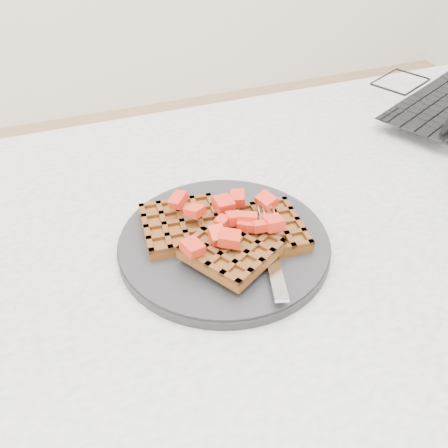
% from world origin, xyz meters
% --- Properties ---
extents(table, '(1.20, 0.80, 0.75)m').
position_xyz_m(table, '(0.00, 0.00, 0.64)').
color(table, beige).
rests_on(table, ground).
extents(plate, '(0.27, 0.27, 0.02)m').
position_xyz_m(plate, '(-0.13, -0.01, 0.76)').
color(plate, black).
rests_on(plate, table).
extents(waffles, '(0.20, 0.19, 0.03)m').
position_xyz_m(waffles, '(-0.13, -0.01, 0.78)').
color(waffles, brown).
rests_on(waffles, plate).
extents(strawberry_pile, '(0.15, 0.15, 0.02)m').
position_xyz_m(strawberry_pile, '(-0.13, -0.01, 0.80)').
color(strawberry_pile, '#A81004').
rests_on(strawberry_pile, waffles).
extents(fork, '(0.08, 0.18, 0.02)m').
position_xyz_m(fork, '(-0.08, -0.05, 0.77)').
color(fork, silver).
rests_on(fork, plate).
extents(laptop, '(0.42, 0.38, 0.24)m').
position_xyz_m(laptop, '(0.41, 0.23, 0.79)').
color(laptop, black).
rests_on(laptop, table).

